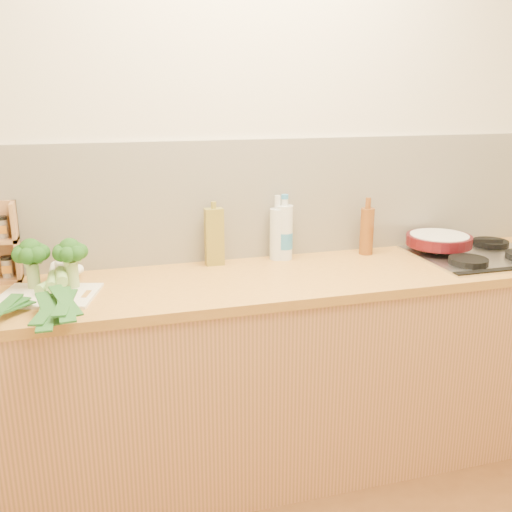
# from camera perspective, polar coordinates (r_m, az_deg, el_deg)

# --- Properties ---
(room_shell) EXTENTS (3.50, 3.50, 3.50)m
(room_shell) POSITION_cam_1_polar(r_m,az_deg,el_deg) (2.59, -0.37, 5.64)
(room_shell) COLOR beige
(room_shell) RESTS_ON ground
(counter) EXTENTS (3.20, 0.62, 0.90)m
(counter) POSITION_cam_1_polar(r_m,az_deg,el_deg) (2.56, 1.45, -11.56)
(counter) COLOR tan
(counter) RESTS_ON ground
(gas_hob) EXTENTS (0.58, 0.50, 0.04)m
(gas_hob) POSITION_cam_1_polar(r_m,az_deg,el_deg) (2.85, 21.53, 0.18)
(gas_hob) COLOR silver
(gas_hob) RESTS_ON counter
(chopping_board) EXTENTS (0.41, 0.35, 0.01)m
(chopping_board) POSITION_cam_1_polar(r_m,az_deg,el_deg) (2.28, -20.08, -3.73)
(chopping_board) COLOR white
(chopping_board) RESTS_ON counter
(broccoli_left) EXTENTS (0.14, 0.14, 0.19)m
(broccoli_left) POSITION_cam_1_polar(r_m,az_deg,el_deg) (2.33, -21.59, 0.17)
(broccoli_left) COLOR #83A15E
(broccoli_left) RESTS_ON chopping_board
(broccoli_right) EXTENTS (0.13, 0.13, 0.19)m
(broccoli_right) POSITION_cam_1_polar(r_m,az_deg,el_deg) (2.29, -18.10, 0.23)
(broccoli_right) COLOR #83A15E
(broccoli_right) RESTS_ON chopping_board
(leek_front) EXTENTS (0.39, 0.63, 0.04)m
(leek_front) POSITION_cam_1_polar(r_m,az_deg,el_deg) (2.26, -20.78, -3.19)
(leek_front) COLOR white
(leek_front) RESTS_ON chopping_board
(leek_mid) EXTENTS (0.10, 0.71, 0.04)m
(leek_mid) POSITION_cam_1_polar(r_m,az_deg,el_deg) (2.22, -19.76, -2.91)
(leek_mid) COLOR white
(leek_mid) RESTS_ON chopping_board
(leek_back) EXTENTS (0.12, 0.67, 0.04)m
(leek_back) POSITION_cam_1_polar(r_m,az_deg,el_deg) (2.20, -18.80, -2.51)
(leek_back) COLOR white
(leek_back) RESTS_ON chopping_board
(skillet) EXTENTS (0.43, 0.30, 0.05)m
(skillet) POSITION_cam_1_polar(r_m,az_deg,el_deg) (2.84, 17.89, 1.55)
(skillet) COLOR #430B10
(skillet) RESTS_ON gas_hob
(oil_tin) EXTENTS (0.08, 0.05, 0.28)m
(oil_tin) POSITION_cam_1_polar(r_m,az_deg,el_deg) (2.51, -4.20, 1.97)
(oil_tin) COLOR olive
(oil_tin) RESTS_ON counter
(glass_bottle) EXTENTS (0.07, 0.07, 0.29)m
(glass_bottle) POSITION_cam_1_polar(r_m,az_deg,el_deg) (2.60, 2.14, 2.33)
(glass_bottle) COLOR silver
(glass_bottle) RESTS_ON counter
(amber_bottle) EXTENTS (0.06, 0.06, 0.27)m
(amber_bottle) POSITION_cam_1_polar(r_m,az_deg,el_deg) (2.73, 11.02, 2.54)
(amber_bottle) COLOR brown
(amber_bottle) RESTS_ON counter
(water_bottle) EXTENTS (0.08, 0.08, 0.28)m
(water_bottle) POSITION_cam_1_polar(r_m,az_deg,el_deg) (2.60, 2.85, 2.23)
(water_bottle) COLOR silver
(water_bottle) RESTS_ON counter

